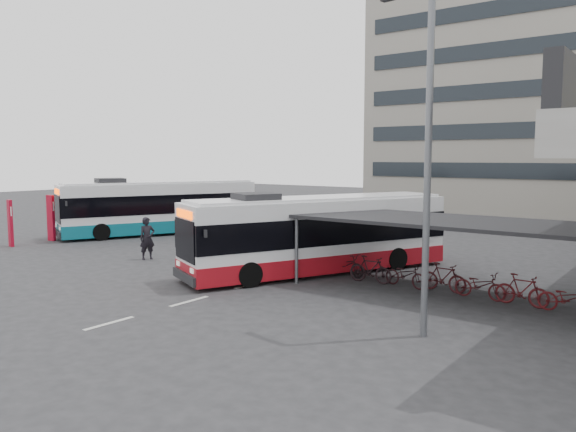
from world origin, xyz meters
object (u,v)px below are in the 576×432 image
Objects in this scene: bus_main at (318,235)px; pedestrian at (147,238)px; lamp_post at (424,138)px; bus_teal at (160,208)px.

pedestrian is (-7.78, -2.29, -0.56)m from bus_main.
lamp_post is at bearing -12.92° from bus_main.
pedestrian is (6.27, -6.01, -0.62)m from bus_teal.
pedestrian is at bearing 176.96° from lamp_post.
pedestrian is 0.22× the size of lamp_post.
bus_teal is 1.29× the size of lamp_post.
lamp_post is at bearing -80.94° from pedestrian.
bus_teal reaches higher than bus_main.
lamp_post is (6.62, -5.08, 3.57)m from bus_main.
bus_main is at bearing 150.42° from lamp_post.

